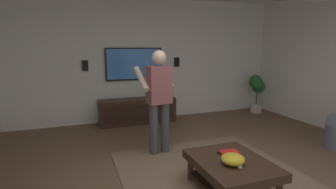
% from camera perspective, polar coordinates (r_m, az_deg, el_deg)
% --- Properties ---
extents(ground_plane, '(8.16, 8.16, 0.00)m').
position_cam_1_polar(ground_plane, '(3.38, 9.59, -19.70)').
color(ground_plane, brown).
extents(wall_back_tv, '(0.10, 7.00, 2.79)m').
position_cam_1_polar(wall_back_tv, '(6.09, -6.07, 7.56)').
color(wall_back_tv, silver).
rests_on(wall_back_tv, ground).
extents(area_rug, '(2.88, 2.34, 0.01)m').
position_cam_1_polar(area_rug, '(3.49, 11.57, -18.59)').
color(area_rug, '#7A604C').
rests_on(area_rug, ground).
extents(coffee_table, '(1.00, 0.80, 0.40)m').
position_cam_1_polar(coffee_table, '(3.21, 13.70, -15.56)').
color(coffee_table, '#332116').
rests_on(coffee_table, ground).
extents(media_console, '(0.45, 1.70, 0.55)m').
position_cam_1_polar(media_console, '(5.89, -6.67, -3.57)').
color(media_console, '#332116').
rests_on(media_console, ground).
extents(tv, '(0.05, 1.29, 0.73)m').
position_cam_1_polar(tv, '(5.97, -7.43, 6.66)').
color(tv, black).
extents(person_standing, '(0.59, 0.59, 1.64)m').
position_cam_1_polar(person_standing, '(4.05, -2.07, -0.35)').
color(person_standing, '#3F3F3F').
rests_on(person_standing, ground).
extents(potted_plant_tall, '(0.43, 0.43, 0.98)m').
position_cam_1_polar(potted_plant_tall, '(7.08, 18.95, 1.35)').
color(potted_plant_tall, '#B7B2A8').
rests_on(potted_plant_tall, ground).
extents(bowl, '(0.27, 0.27, 0.12)m').
position_cam_1_polar(bowl, '(3.05, 14.06, -13.61)').
color(bowl, gold).
rests_on(bowl, coffee_table).
extents(remote_white, '(0.15, 0.12, 0.02)m').
position_cam_1_polar(remote_white, '(3.06, 15.52, -14.54)').
color(remote_white, white).
rests_on(remote_white, coffee_table).
extents(remote_black, '(0.09, 0.16, 0.02)m').
position_cam_1_polar(remote_black, '(3.34, 11.82, -12.23)').
color(remote_black, black).
rests_on(remote_black, coffee_table).
extents(book, '(0.17, 0.23, 0.04)m').
position_cam_1_polar(book, '(3.31, 13.33, -12.39)').
color(book, red).
rests_on(book, coffee_table).
extents(vase_round, '(0.22, 0.22, 0.22)m').
position_cam_1_polar(vase_round, '(5.99, -2.43, 0.47)').
color(vase_round, red).
rests_on(vase_round, media_console).
extents(wall_speaker_left, '(0.06, 0.12, 0.22)m').
position_cam_1_polar(wall_speaker_left, '(6.30, 1.94, 7.15)').
color(wall_speaker_left, black).
extents(wall_speaker_right, '(0.06, 0.12, 0.22)m').
position_cam_1_polar(wall_speaker_right, '(5.84, -17.74, 6.08)').
color(wall_speaker_right, black).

